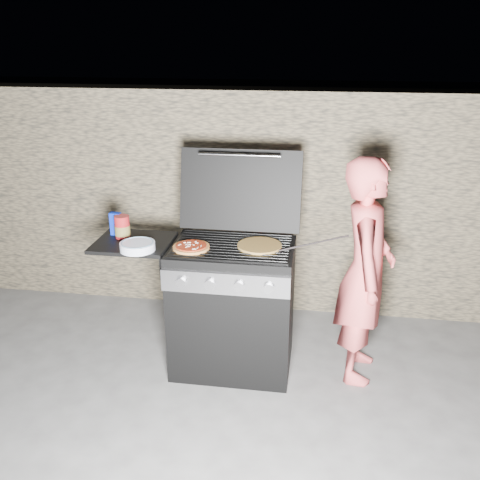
# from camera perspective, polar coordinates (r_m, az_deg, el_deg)

# --- Properties ---
(ground) EXTENTS (50.00, 50.00, 0.00)m
(ground) POSITION_cam_1_polar(r_m,az_deg,el_deg) (3.90, -0.75, -13.09)
(ground) COLOR #4C4B4A
(stone_wall) EXTENTS (8.00, 0.35, 1.80)m
(stone_wall) POSITION_cam_1_polar(r_m,az_deg,el_deg) (4.45, 1.40, 4.26)
(stone_wall) COLOR #7B6B4E
(stone_wall) RESTS_ON ground
(gas_grill) EXTENTS (1.34, 0.79, 0.91)m
(gas_grill) POSITION_cam_1_polar(r_m,az_deg,el_deg) (3.71, -4.62, -6.89)
(gas_grill) COLOR black
(gas_grill) RESTS_ON ground
(pizza_topped) EXTENTS (0.30, 0.30, 0.03)m
(pizza_topped) POSITION_cam_1_polar(r_m,az_deg,el_deg) (3.42, -5.23, -0.70)
(pizza_topped) COLOR #AF7F43
(pizza_topped) RESTS_ON gas_grill
(pizza_plain) EXTENTS (0.37, 0.37, 0.02)m
(pizza_plain) POSITION_cam_1_polar(r_m,az_deg,el_deg) (3.44, 2.10, -0.60)
(pizza_plain) COLOR tan
(pizza_plain) RESTS_ON gas_grill
(sauce_jar) EXTENTS (0.12, 0.12, 0.16)m
(sauce_jar) POSITION_cam_1_polar(r_m,az_deg,el_deg) (3.68, -12.45, 1.38)
(sauce_jar) COLOR maroon
(sauce_jar) RESTS_ON gas_grill
(blue_carton) EXTENTS (0.08, 0.04, 0.16)m
(blue_carton) POSITION_cam_1_polar(r_m,az_deg,el_deg) (3.74, -13.10, 1.70)
(blue_carton) COLOR #051D9A
(blue_carton) RESTS_ON gas_grill
(plate_stack) EXTENTS (0.25, 0.25, 0.05)m
(plate_stack) POSITION_cam_1_polar(r_m,az_deg,el_deg) (3.46, -10.88, -0.66)
(plate_stack) COLOR white
(plate_stack) RESTS_ON gas_grill
(person) EXTENTS (0.41, 0.58, 1.51)m
(person) POSITION_cam_1_polar(r_m,az_deg,el_deg) (3.56, 13.23, -3.29)
(person) COLOR #E65657
(person) RESTS_ON ground
(tongs) EXTENTS (0.44, 0.14, 0.09)m
(tongs) POSITION_cam_1_polar(r_m,az_deg,el_deg) (3.41, 7.87, -0.32)
(tongs) COLOR black
(tongs) RESTS_ON gas_grill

